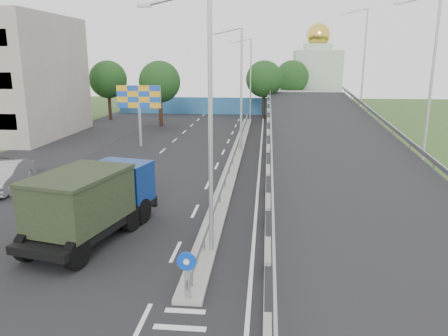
# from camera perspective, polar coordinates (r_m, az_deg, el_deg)

# --- Properties ---
(road_surface) EXTENTS (26.00, 90.00, 0.04)m
(road_surface) POSITION_cam_1_polar(r_m,az_deg,el_deg) (31.91, -4.38, -0.12)
(road_surface) COLOR black
(road_surface) RESTS_ON ground
(parking_strip) EXTENTS (8.00, 90.00, 0.05)m
(parking_strip) POSITION_cam_1_polar(r_m,az_deg,el_deg) (36.45, -24.95, 0.38)
(parking_strip) COLOR black
(parking_strip) RESTS_ON ground
(median) EXTENTS (1.00, 44.00, 0.20)m
(median) POSITION_cam_1_polar(r_m,az_deg,el_deg) (35.40, 1.52, 1.51)
(median) COLOR gray
(median) RESTS_ON ground
(overpass_ramp) EXTENTS (10.00, 50.00, 3.50)m
(overpass_ramp) POSITION_cam_1_polar(r_m,az_deg,el_deg) (35.35, 13.78, 3.82)
(overpass_ramp) COLOR gray
(overpass_ramp) RESTS_ON ground
(median_guardrail) EXTENTS (0.09, 44.00, 0.71)m
(median_guardrail) POSITION_cam_1_polar(r_m,az_deg,el_deg) (35.26, 1.52, 2.54)
(median_guardrail) COLOR gray
(median_guardrail) RESTS_ON median
(sign_bollard) EXTENTS (0.64, 0.23, 1.67)m
(sign_bollard) POSITION_cam_1_polar(r_m,az_deg,el_deg) (14.55, -4.83, -13.79)
(sign_bollard) COLOR black
(sign_bollard) RESTS_ON median
(lamp_post_near) EXTENTS (2.74, 0.18, 10.08)m
(lamp_post_near) POSITION_cam_1_polar(r_m,az_deg,el_deg) (16.74, -2.44, 7.17)
(lamp_post_near) COLOR #B2B5B7
(lamp_post_near) RESTS_ON median
(lamp_post_mid) EXTENTS (2.74, 0.18, 10.08)m
(lamp_post_mid) POSITION_cam_1_polar(r_m,az_deg,el_deg) (36.59, 1.98, 10.95)
(lamp_post_mid) COLOR #B2B5B7
(lamp_post_mid) RESTS_ON median
(lamp_post_far) EXTENTS (2.74, 0.18, 10.08)m
(lamp_post_far) POSITION_cam_1_polar(r_m,az_deg,el_deg) (56.54, 3.31, 12.06)
(lamp_post_far) COLOR #B2B5B7
(lamp_post_far) RESTS_ON median
(blue_wall) EXTENTS (30.00, 0.50, 2.40)m
(blue_wall) POSITION_cam_1_polar(r_m,az_deg,el_deg) (63.14, -0.29, 8.10)
(blue_wall) COLOR #286692
(blue_wall) RESTS_ON ground
(church) EXTENTS (7.00, 7.00, 13.80)m
(church) POSITION_cam_1_polar(r_m,az_deg,el_deg) (70.91, 11.97, 11.80)
(church) COLOR #B2CCAD
(church) RESTS_ON ground
(billboard) EXTENTS (4.00, 0.24, 5.50)m
(billboard) POSITION_cam_1_polar(r_m,az_deg,el_deg) (40.28, -11.05, 8.68)
(billboard) COLOR #B2B5B7
(billboard) RESTS_ON ground
(tree_left_mid) EXTENTS (4.80, 4.80, 7.60)m
(tree_left_mid) POSITION_cam_1_polar(r_m,az_deg,el_deg) (52.03, -8.40, 11.06)
(tree_left_mid) COLOR black
(tree_left_mid) RESTS_ON ground
(tree_median_far) EXTENTS (4.80, 4.80, 7.60)m
(tree_median_far) POSITION_cam_1_polar(r_m,az_deg,el_deg) (58.52, 5.27, 11.48)
(tree_median_far) COLOR black
(tree_median_far) RESTS_ON ground
(tree_left_far) EXTENTS (4.80, 4.80, 7.60)m
(tree_left_far) POSITION_cam_1_polar(r_m,az_deg,el_deg) (59.16, -14.90, 11.10)
(tree_left_far) COLOR black
(tree_left_far) RESTS_ON ground
(tree_ramp_far) EXTENTS (4.80, 4.80, 7.60)m
(tree_ramp_far) POSITION_cam_1_polar(r_m,az_deg,el_deg) (65.61, 8.89, 11.65)
(tree_ramp_far) COLOR black
(tree_ramp_far) RESTS_ON ground
(dump_truck) EXTENTS (4.20, 7.70, 3.21)m
(dump_truck) POSITION_cam_1_polar(r_m,az_deg,el_deg) (20.15, -16.73, -3.98)
(dump_truck) COLOR black
(dump_truck) RESTS_ON ground
(parked_car_b) EXTENTS (2.62, 5.45, 1.72)m
(parked_car_b) POSITION_cam_1_polar(r_m,az_deg,el_deg) (29.79, -26.67, -0.94)
(parked_car_b) COLOR gray
(parked_car_b) RESTS_ON ground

